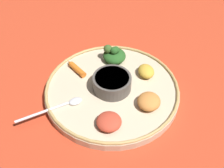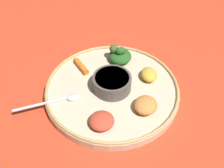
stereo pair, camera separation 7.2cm
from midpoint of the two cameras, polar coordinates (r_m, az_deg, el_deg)
The scene contains 10 objects.
ground_plane at distance 0.74m, azimuth -2.76°, elevation -2.11°, with size 2.40×2.40×0.00m, color #B7381E.
platter at distance 0.74m, azimuth -2.79°, elevation -1.55°, with size 0.36×0.36×0.02m, color #C6B293.
platter_rim at distance 0.73m, azimuth -2.83°, elevation -0.81°, with size 0.35×0.35×0.01m, color tan.
center_bowl at distance 0.71m, azimuth -2.88°, elevation 0.22°, with size 0.10×0.10×0.04m.
spoon at distance 0.70m, azimuth -13.65°, elevation -4.55°, with size 0.03×0.17×0.01m.
greens_pile at distance 0.80m, azimuth -2.25°, elevation 6.06°, with size 0.07×0.07×0.05m.
carrot_near_spoon at distance 0.78m, azimuth -10.05°, elevation 3.08°, with size 0.08×0.03×0.02m.
mound_squash at distance 0.68m, azimuth 4.66°, elevation -3.76°, with size 0.06×0.06×0.03m, color #C67A38.
mound_lentil_yellow at distance 0.75m, azimuth 4.54°, elevation 2.37°, with size 0.05×0.04×0.03m, color gold.
mound_berbere_red at distance 0.64m, azimuth -3.87°, elevation -7.96°, with size 0.06×0.06×0.03m, color #B73D28.
Camera 1 is at (-0.44, 0.24, 0.55)m, focal length 44.17 mm.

